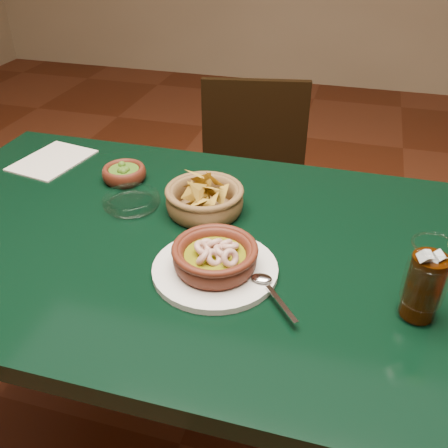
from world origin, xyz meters
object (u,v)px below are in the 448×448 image
(cola_drink, at_px, (425,282))
(chip_basket, at_px, (204,199))
(dining_chair, at_px, (251,195))
(shrimp_plate, at_px, (215,259))
(dining_table, at_px, (166,270))

(cola_drink, bearing_deg, chip_basket, 153.63)
(dining_chair, bearing_deg, chip_basket, -87.88)
(chip_basket, bearing_deg, shrimp_plate, -67.11)
(dining_chair, bearing_deg, cola_drink, -60.20)
(dining_chair, xyz_separation_m, shrimp_plate, (0.11, -0.80, 0.32))
(shrimp_plate, relative_size, cola_drink, 1.74)
(dining_chair, distance_m, cola_drink, 1.01)
(cola_drink, bearing_deg, shrimp_plate, 177.06)
(shrimp_plate, distance_m, chip_basket, 0.22)
(shrimp_plate, height_order, chip_basket, chip_basket)
(cola_drink, bearing_deg, dining_table, 167.24)
(shrimp_plate, distance_m, cola_drink, 0.36)
(dining_chair, relative_size, chip_basket, 4.06)
(dining_table, relative_size, cola_drink, 7.14)
(dining_table, relative_size, dining_chair, 1.43)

